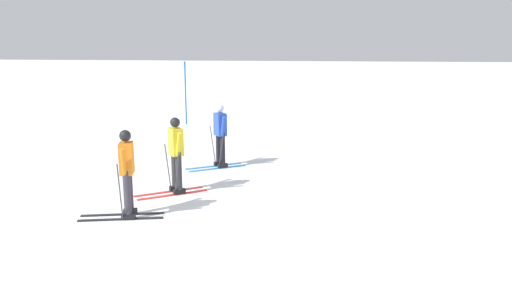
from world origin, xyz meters
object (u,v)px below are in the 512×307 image
Objects in this scene: skier_blue at (220,134)px; trail_marker_pole at (186,93)px; skier_orange at (127,171)px; skier_yellow at (176,153)px.

trail_marker_pole reaches higher than skier_blue.
trail_marker_pole is (-2.87, 7.02, 0.36)m from skier_blue.
skier_orange is 1.00× the size of skier_yellow.
skier_yellow is 0.67× the size of trail_marker_pole.
skier_blue is at bearing 79.11° from skier_yellow.
skier_yellow is 9.81m from trail_marker_pole.
trail_marker_pole is (-1.93, 11.20, 0.36)m from skier_orange.
skier_orange and skier_yellow have the same top height.
trail_marker_pole reaches higher than skier_orange.
skier_orange is at bearing -102.64° from skier_blue.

